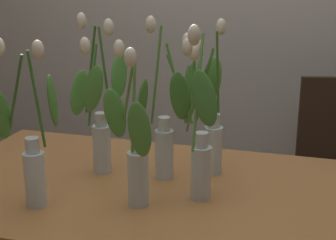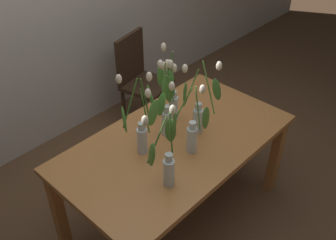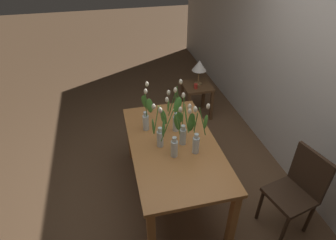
% 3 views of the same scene
% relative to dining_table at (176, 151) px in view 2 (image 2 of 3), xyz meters
% --- Properties ---
extents(ground_plane, '(18.00, 18.00, 0.00)m').
position_rel_dining_table_xyz_m(ground_plane, '(0.00, 0.00, -0.65)').
color(ground_plane, brown).
extents(dining_table, '(1.60, 0.90, 0.74)m').
position_rel_dining_table_xyz_m(dining_table, '(0.00, 0.00, 0.00)').
color(dining_table, '#B7753D').
rests_on(dining_table, ground).
extents(tulip_vase_0, '(0.14, 0.19, 0.56)m').
position_rel_dining_table_xyz_m(tulip_vase_0, '(0.14, 0.19, 0.30)').
color(tulip_vase_0, silver).
rests_on(tulip_vase_0, dining_table).
extents(tulip_vase_1, '(0.21, 0.24, 0.59)m').
position_rel_dining_table_xyz_m(tulip_vase_1, '(0.16, -0.05, 0.28)').
color(tulip_vase_1, silver).
rests_on(tulip_vase_1, dining_table).
extents(tulip_vase_2, '(0.22, 0.20, 0.52)m').
position_rel_dining_table_xyz_m(tulip_vase_2, '(-0.02, -0.14, 0.26)').
color(tulip_vase_2, silver).
rests_on(tulip_vase_2, dining_table).
extents(tulip_vase_3, '(0.22, 0.12, 0.53)m').
position_rel_dining_table_xyz_m(tulip_vase_3, '(-0.33, -0.23, 0.27)').
color(tulip_vase_3, silver).
rests_on(tulip_vase_3, dining_table).
extents(tulip_vase_4, '(0.22, 0.17, 0.58)m').
position_rel_dining_table_xyz_m(tulip_vase_4, '(0.02, 0.10, 0.30)').
color(tulip_vase_4, silver).
rests_on(tulip_vase_4, dining_table).
extents(tulip_vase_5, '(0.24, 0.20, 0.58)m').
position_rel_dining_table_xyz_m(tulip_vase_5, '(-0.23, 0.07, 0.31)').
color(tulip_vase_5, silver).
rests_on(tulip_vase_5, dining_table).
extents(dining_chair, '(0.48, 0.48, 0.93)m').
position_rel_dining_table_xyz_m(dining_chair, '(0.67, 1.07, -0.12)').
color(dining_chair, '#382619').
rests_on(dining_chair, ground).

